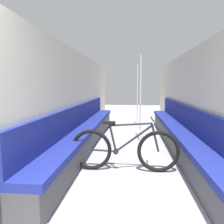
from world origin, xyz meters
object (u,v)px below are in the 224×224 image
bench_seat_row_left (86,132)px  grab_pole_near (140,100)px  grab_pole_far (137,95)px  bicycle (124,149)px  bench_seat_row_right (178,134)px

bench_seat_row_left → grab_pole_near: (1.28, 0.60, 0.74)m
grab_pole_near → grab_pole_far: same height
grab_pole_far → bicycle: bearing=-93.9°
bench_seat_row_left → bench_seat_row_right: size_ratio=1.00×
grab_pole_far → bench_seat_row_left: bearing=-113.1°
bench_seat_row_left → grab_pole_near: 1.60m
bench_seat_row_right → bicycle: (-1.18, -1.48, 0.04)m
bicycle → grab_pole_far: bearing=90.2°
bicycle → bench_seat_row_left: bearing=126.8°
bicycle → grab_pole_near: bearing=85.1°
bench_seat_row_right → bicycle: bearing=-128.5°
bench_seat_row_right → bicycle: bench_seat_row_right is taller
bench_seat_row_left → bicycle: bearing=-57.2°
grab_pole_far → bench_seat_row_right: bearing=-73.3°
bench_seat_row_right → grab_pole_near: grab_pole_near is taller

